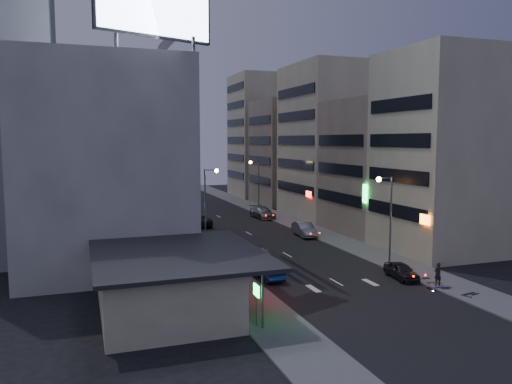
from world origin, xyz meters
name	(u,v)px	position (x,y,z in m)	size (l,w,h in m)	color
ground	(363,297)	(0.00, 0.00, 0.00)	(180.00, 180.00, 0.00)	black
sidewalk_left	(177,231)	(-8.00, 30.00, 0.06)	(4.00, 120.00, 0.12)	#4C4C4F
sidewalk_right	(296,224)	(8.00, 30.00, 0.06)	(4.00, 120.00, 0.12)	#4C4C4F
food_court	(164,281)	(-13.90, 2.00, 1.98)	(11.00, 13.00, 3.88)	beige
white_building	(101,163)	(-17.00, 20.00, 9.00)	(14.00, 24.00, 18.00)	beige
shophouse_near	(440,153)	(15.00, 10.50, 10.00)	(10.00, 11.00, 20.00)	beige
shophouse_mid	(379,167)	(15.50, 22.00, 8.00)	(11.00, 12.00, 16.00)	tan
shophouse_far	(327,142)	(15.00, 35.00, 11.00)	(10.00, 14.00, 22.00)	beige
far_left_a	(105,149)	(-15.50, 45.00, 10.00)	(11.00, 10.00, 20.00)	beige
far_left_b	(99,162)	(-16.00, 58.00, 7.50)	(12.00, 10.00, 15.00)	gray
far_right_a	(289,153)	(15.50, 50.00, 9.00)	(11.00, 12.00, 18.00)	tan
far_right_b	(264,136)	(16.00, 64.00, 12.00)	(12.00, 12.00, 24.00)	beige
billboard	(155,5)	(-12.99, 9.97, 21.66)	(9.52, 3.75, 6.20)	#595B60
street_lamp_right_near	(387,209)	(5.90, 6.00, 5.36)	(1.60, 0.44, 8.02)	#595B60
street_lamp_left	(209,194)	(-5.90, 22.00, 5.36)	(1.60, 0.44, 8.02)	#595B60
street_lamp_right_far	(256,179)	(5.90, 40.00, 5.36)	(1.60, 0.44, 8.02)	#595B60
parked_car_right_near	(401,271)	(5.46, 3.11, 0.66)	(1.55, 3.86, 1.32)	#25262A
parked_car_right_mid	(304,229)	(5.60, 22.12, 0.82)	(1.73, 4.96, 1.63)	#A4A7AC
parked_car_left	(199,220)	(-4.53, 33.07, 0.79)	(2.61, 5.66, 1.57)	#25262A
parked_car_right_far	(263,212)	(5.60, 36.42, 0.83)	(2.32, 5.70, 1.66)	gray
road_car_blue	(268,271)	(-4.83, 6.66, 0.68)	(1.44, 4.13, 1.36)	navy
road_car_silver	(257,254)	(-3.84, 12.04, 0.79)	(2.21, 5.43, 1.58)	#9E9FA6
person	(438,274)	(6.74, 0.29, 1.01)	(0.65, 0.43, 1.79)	black
scooter_black_a	(473,284)	(8.02, -2.01, 0.73)	(1.99, 0.66, 1.22)	black
scooter_silver_a	(447,279)	(7.33, -0.09, 0.62)	(1.64, 0.55, 1.00)	#ADB1B5
scooter_blue	(448,280)	(7.13, -0.42, 0.70)	(1.91, 0.64, 1.17)	navy
scooter_black_b	(440,276)	(7.51, 0.90, 0.65)	(1.73, 0.58, 1.06)	black
scooter_silver_b	(426,270)	(7.42, 2.56, 0.72)	(1.95, 0.65, 1.19)	#B8BCC0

